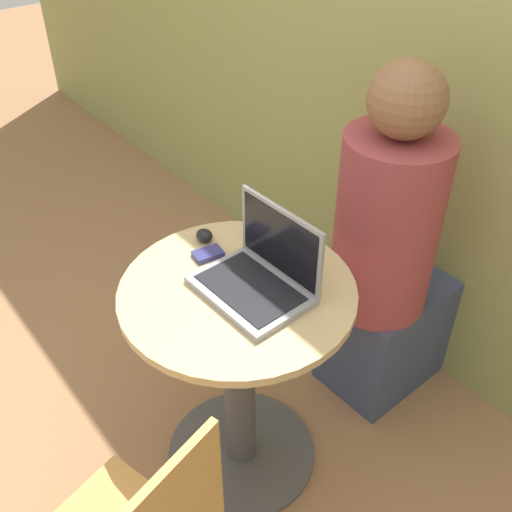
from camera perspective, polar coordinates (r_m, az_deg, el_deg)
ground_plane at (r=2.22m, az=-1.39°, el=-18.25°), size 12.00×12.00×0.00m
back_wall at (r=1.99m, az=20.26°, el=19.84°), size 7.00×0.05×2.60m
round_table at (r=1.85m, az=-1.61°, el=-10.00°), size 0.66×0.66×0.77m
laptop at (r=1.61m, az=0.40°, el=-1.73°), size 0.32×0.23×0.23m
cell_phone at (r=1.76m, az=-4.60°, el=0.20°), size 0.07×0.09×0.02m
computer_mouse at (r=1.81m, az=-4.94°, el=1.96°), size 0.06×0.05×0.04m
person_seated at (r=2.10m, az=12.53°, el=-1.31°), size 0.33×0.52×1.29m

